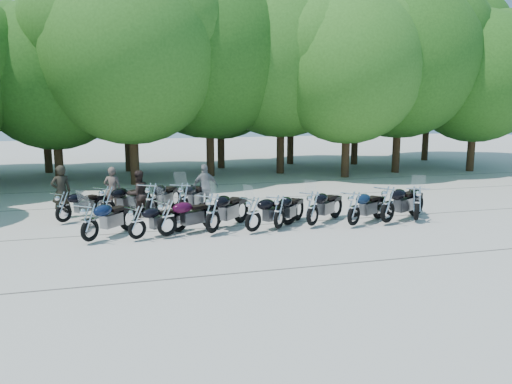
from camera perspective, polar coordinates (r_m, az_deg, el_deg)
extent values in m
plane|color=#A6A096|center=(15.07, 1.50, -5.08)|extent=(90.00, 90.00, 0.00)
cylinder|color=#3A2614|center=(27.05, -21.69, 4.49)|extent=(0.44, 0.44, 3.31)
sphere|color=#286319|center=(26.99, -22.20, 12.25)|extent=(7.31, 7.31, 7.31)
cylinder|color=#3A2614|center=(25.26, -13.78, 5.28)|extent=(0.44, 0.44, 3.93)
sphere|color=#357721|center=(25.30, -14.21, 15.16)|extent=(8.70, 8.70, 8.70)
cylinder|color=#3A2614|center=(27.50, -5.27, 6.09)|extent=(0.44, 0.44, 4.13)
sphere|color=#286319|center=(27.57, -5.43, 15.62)|extent=(9.13, 9.13, 9.13)
cylinder|color=#3A2614|center=(28.59, 2.81, 6.23)|extent=(0.44, 0.44, 4.09)
sphere|color=#357721|center=(28.65, 2.89, 15.31)|extent=(9.04, 9.04, 9.04)
cylinder|color=#3A2614|center=(27.47, 10.23, 5.44)|extent=(0.44, 0.44, 3.62)
sphere|color=#357721|center=(27.46, 10.49, 13.80)|extent=(8.00, 8.00, 8.00)
cylinder|color=#3A2614|center=(30.03, 15.79, 5.94)|extent=(0.44, 0.44, 3.98)
sphere|color=#286319|center=(30.07, 16.20, 14.34)|extent=(8.79, 8.79, 8.79)
cylinder|color=#3A2614|center=(32.21, 23.42, 5.24)|extent=(0.44, 0.44, 3.41)
sphere|color=#286319|center=(32.17, 23.90, 11.94)|extent=(7.53, 7.53, 7.53)
cylinder|color=#3A2614|center=(31.25, -22.77, 5.27)|extent=(0.44, 0.44, 3.52)
sphere|color=#357721|center=(31.23, -23.26, 12.41)|extent=(7.78, 7.78, 7.78)
cylinder|color=#3A2614|center=(30.45, -14.39, 5.53)|extent=(0.44, 0.44, 3.42)
sphere|color=#286319|center=(30.41, -14.71, 12.66)|extent=(7.56, 7.56, 7.56)
cylinder|color=#3A2614|center=(31.06, -4.03, 6.03)|extent=(0.44, 0.44, 3.56)
sphere|color=#286319|center=(31.04, -4.12, 13.32)|extent=(7.88, 7.88, 7.88)
cylinder|color=#3A2614|center=(33.30, 3.96, 6.46)|extent=(0.44, 0.44, 3.76)
sphere|color=#286319|center=(33.31, 4.05, 13.63)|extent=(8.31, 8.31, 8.31)
cylinder|color=#3A2614|center=(33.57, 11.23, 6.22)|extent=(0.44, 0.44, 3.63)
sphere|color=#357721|center=(33.56, 11.47, 13.08)|extent=(8.02, 8.02, 8.02)
cylinder|color=#3A2614|center=(37.33, 18.86, 6.81)|extent=(0.44, 0.44, 4.37)
sphere|color=#286319|center=(37.42, 19.29, 14.23)|extent=(9.67, 9.67, 9.67)
imported|color=black|center=(18.55, -21.37, 0.03)|extent=(0.79, 0.65, 1.86)
imported|color=black|center=(17.92, -13.29, -0.21)|extent=(0.98, 0.89, 1.66)
imported|color=gray|center=(18.71, -5.83, 0.56)|extent=(1.07, 0.58, 1.73)
imported|color=brown|center=(18.72, -16.06, 0.19)|extent=(0.70, 0.53, 1.71)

